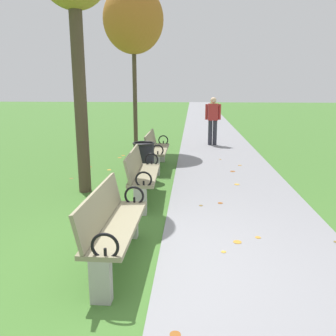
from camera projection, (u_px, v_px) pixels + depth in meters
ground_plane at (157, 267)px, 4.03m from camera, size 80.00×80.00×0.00m
paved_walkway at (206, 119)px, 21.42m from camera, size 2.42×44.00×0.02m
park_bench_1 at (113, 225)px, 3.99m from camera, size 0.49×1.61×0.90m
park_bench_2 at (142, 174)px, 6.27m from camera, size 0.52×1.61×0.90m
park_bench_3 at (156, 149)px, 8.74m from camera, size 0.47×1.60×0.90m
tree_2 at (133, 20)px, 10.49m from camera, size 1.81×1.81×4.94m
pedestrian_walking at (213, 119)px, 11.94m from camera, size 0.53×0.23×1.62m
trash_bin at (144, 161)px, 7.61m from camera, size 0.48×0.48×0.84m
scattered_leaves at (167, 182)px, 7.50m from camera, size 4.87×8.68×0.02m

